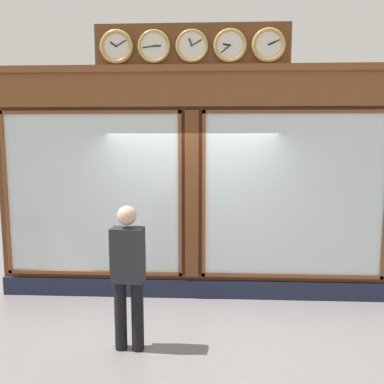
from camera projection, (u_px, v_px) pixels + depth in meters
The scene contains 2 objects.
shop_facade at pixel (192, 182), 6.14m from camera, with size 6.01×0.42×4.04m.
pedestrian at pixel (128, 272), 4.59m from camera, with size 0.37×0.24×1.69m.
Camera 1 is at (-0.30, 5.97, 2.44)m, focal length 37.99 mm.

